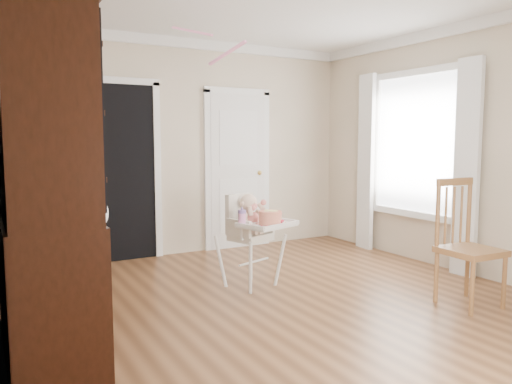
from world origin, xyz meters
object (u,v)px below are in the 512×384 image
high_chair (251,229)px  dining_chair (468,247)px  cake (270,218)px  china_cabinet (44,187)px  sippy_cup (242,217)px

high_chair → dining_chair: dining_chair is taller
high_chair → cake: 0.28m
cake → high_chair: bearing=108.7°
cake → china_cabinet: size_ratio=0.12×
high_chair → dining_chair: 1.98m
high_chair → dining_chair: bearing=-63.9°
high_chair → china_cabinet: size_ratio=0.41×
cake → dining_chair: 1.77m
dining_chair → sippy_cup: bearing=144.2°
sippy_cup → dining_chair: bearing=-39.1°
cake → sippy_cup: size_ratio=1.55×
high_chair → sippy_cup: size_ratio=5.14×
sippy_cup → china_cabinet: (-1.79, -0.67, 0.43)m
sippy_cup → dining_chair: (1.57, -1.27, -0.21)m
sippy_cup → dining_chair: dining_chair is taller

